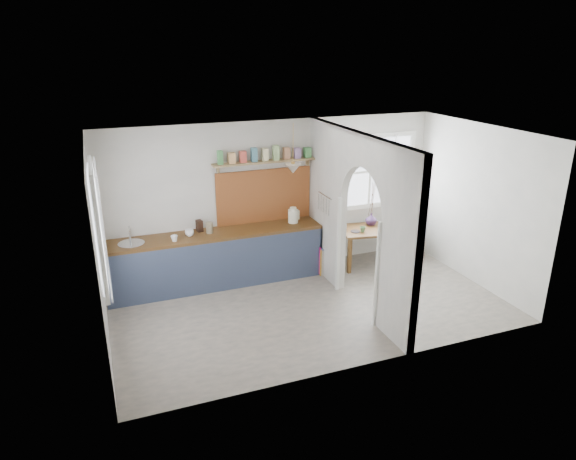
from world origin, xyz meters
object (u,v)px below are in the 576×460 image
object	(u,v)px
chair_left	(326,244)
kettle	(293,215)
chair_right	(410,234)
vase	(371,219)
dining_table	(370,246)

from	to	relation	value
chair_left	kettle	bearing A→B (deg)	-113.94
chair_right	vase	bearing A→B (deg)	57.35
kettle	vase	bearing A→B (deg)	11.21
vase	chair_right	bearing A→B (deg)	-9.03
kettle	chair_right	bearing A→B (deg)	8.51
chair_left	vase	xyz separation A→B (m)	(0.94, 0.11, 0.31)
chair_right	vase	xyz separation A→B (m)	(-0.76, 0.12, 0.34)
chair_left	dining_table	bearing A→B (deg)	75.32
dining_table	kettle	world-z (taller)	kettle
chair_right	vase	distance (m)	0.84
dining_table	vase	bearing A→B (deg)	73.54
kettle	vase	xyz separation A→B (m)	(1.50, -0.03, -0.25)
chair_right	kettle	world-z (taller)	kettle
chair_right	kettle	distance (m)	2.34
dining_table	chair_right	bearing A→B (deg)	14.06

